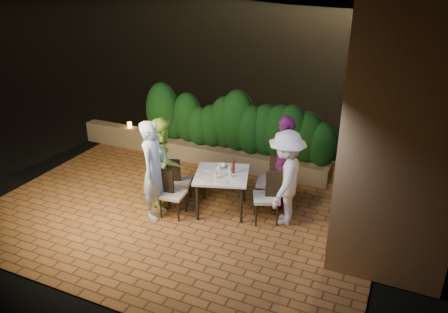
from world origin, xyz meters
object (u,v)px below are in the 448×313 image
Objects in this scene: chair_left_front at (173,193)px; chair_right_front at (266,196)px; diner_blue at (154,170)px; dining_table at (222,192)px; chair_left_back at (180,181)px; beer_bottle at (233,165)px; chair_right_back at (270,181)px; diner_purple at (285,162)px; diner_white at (286,178)px; diner_green at (164,160)px; bowl at (220,166)px; parapet_lamp at (130,125)px.

chair_right_front is at bearing 12.28° from chair_left_front.
dining_table is at bearing -64.05° from diner_blue.
chair_left_front reaches higher than chair_left_back.
beer_bottle reaches higher than dining_table.
dining_table is at bearing -24.44° from chair_right_front.
diner_purple is (0.24, 0.08, 0.39)m from chair_right_back.
diner_white is 0.95× the size of diner_purple.
beer_bottle is 0.29× the size of chair_right_back.
diner_purple is (0.81, 0.51, 0.00)m from beer_bottle.
diner_green is at bearing -88.39° from diner_white.
bowl is 0.11× the size of diner_blue.
diner_blue reaches higher than diner_green.
parapet_lamp is at bearing -126.66° from diner_purple.
diner_blue is at bearing -165.35° from chair_left_front.
diner_white is (0.30, 0.11, 0.37)m from chair_right_front.
chair_left_back is at bearing -170.47° from beer_bottle.
chair_right_front is (1.00, -0.26, -0.29)m from bowl.
parapet_lamp is at bearing -29.63° from chair_right_back.
chair_right_back is 2.15m from diner_blue.
chair_right_front is at bearing -31.38° from diner_purple.
dining_table is at bearing -60.03° from bowl.
chair_left_front is 1.67m from chair_right_front.
diner_green is at bearing -176.13° from dining_table.
chair_left_front is 0.55m from diner_blue.
beer_bottle reaches higher than bowl.
dining_table is 0.97× the size of chair_right_front.
bowl is 1.31m from diner_white.
diner_blue is (-1.88, -0.62, 0.42)m from chair_right_front.
diner_purple is (0.98, 0.63, 0.52)m from dining_table.
chair_right_back is (0.74, 0.54, 0.14)m from dining_table.
bowl is 1.36× the size of parapet_lamp.
chair_left_back is 0.53× the size of diner_green.
diner_blue is (-0.29, -0.11, 0.46)m from chair_left_front.
beer_bottle is 1.19m from chair_left_front.
beer_bottle is at bearing -22.04° from bowl.
chair_left_front is at bearing -144.36° from dining_table.
dining_table is 0.55× the size of diner_white.
chair_left_front is at bearing -127.17° from bowl.
chair_right_back is at bearing -97.67° from diner_green.
chair_right_front is 0.77m from diner_purple.
parapet_lamp is (-3.34, 1.87, 0.20)m from dining_table.
diner_green is (-0.43, 0.44, 0.39)m from chair_left_front.
chair_right_back is 0.46m from diner_purple.
parapet_lamp is at bearing 125.30° from chair_left_back.
diner_purple is (2.14, 0.71, 0.07)m from diner_green.
dining_table is at bearing -29.21° from parapet_lamp.
chair_left_back reaches higher than bowl.
diner_purple is at bearing -164.32° from diner_white.
diner_green is at bearing 9.12° from diner_blue.
parapet_lamp is (-2.18, 1.95, -0.26)m from diner_green.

